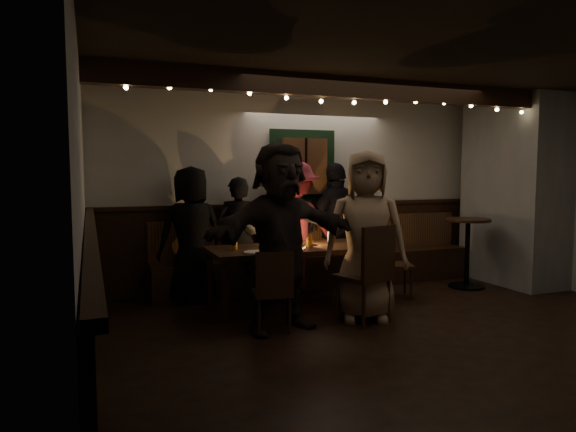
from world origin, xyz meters
name	(u,v)px	position (x,y,z in m)	size (l,w,h in m)	color
room	(424,211)	(1.07, 1.42, 1.07)	(6.02, 5.01, 2.62)	black
dining_table	(294,252)	(-0.74, 1.40, 0.65)	(1.99, 0.85, 0.86)	black
chair_near_left	(273,286)	(-1.30, 0.56, 0.46)	(0.43, 0.43, 0.82)	black
chair_near_right	(370,268)	(-0.27, 0.48, 0.58)	(0.58, 0.58, 1.03)	black
chair_end	(389,258)	(0.55, 1.39, 0.49)	(0.51, 0.51, 0.87)	black
high_top	(467,244)	(1.83, 1.47, 0.60)	(0.59, 0.59, 0.94)	black
person_a	(191,234)	(-1.81, 2.10, 0.82)	(0.80, 0.52, 1.64)	black
person_b	(238,237)	(-1.20, 2.15, 0.76)	(0.55, 0.36, 1.52)	black
person_c	(272,234)	(-0.78, 2.08, 0.78)	(0.76, 0.59, 1.57)	#EFE8BD
person_d	(296,227)	(-0.42, 2.15, 0.85)	(1.10, 0.63, 1.71)	maroon
person_e	(337,225)	(0.19, 2.15, 0.85)	(0.99, 0.41, 1.70)	black
person_f	(280,236)	(-1.20, 0.63, 0.94)	(1.74, 0.56, 1.88)	black
person_g	(365,236)	(-0.23, 0.64, 0.90)	(0.88, 0.57, 1.81)	#9A7659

